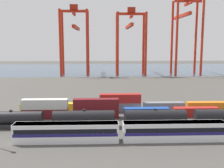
# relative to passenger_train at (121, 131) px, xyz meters

# --- Properties ---
(ground_plane) EXTENTS (420.00, 420.00, 0.00)m
(ground_plane) POSITION_rel_passenger_train_xyz_m (7.71, 60.65, -2.14)
(ground_plane) COLOR #4C4944
(harbour_water) EXTENTS (400.00, 110.00, 0.01)m
(harbour_water) POSITION_rel_passenger_train_xyz_m (7.71, 163.87, -2.14)
(harbour_water) COLOR #384C60
(harbour_water) RESTS_ON ground_plane
(passenger_train) EXTENTS (43.03, 3.14, 3.90)m
(passenger_train) POSITION_rel_passenger_train_xyz_m (0.00, 0.00, 0.00)
(passenger_train) COLOR silver
(passenger_train) RESTS_ON ground_plane
(freight_tank_row) EXTENTS (65.87, 2.92, 4.38)m
(freight_tank_row) POSITION_rel_passenger_train_xyz_m (0.39, 9.51, -0.07)
(freight_tank_row) COLOR #232326
(freight_tank_row) RESTS_ON ground_plane
(shipping_container_0) EXTENTS (12.10, 2.44, 2.60)m
(shipping_container_0) POSITION_rel_passenger_train_xyz_m (-19.03, 17.62, -0.84)
(shipping_container_0) COLOR maroon
(shipping_container_0) RESTS_ON ground_plane
(shipping_container_1) EXTENTS (12.10, 2.44, 2.60)m
(shipping_container_1) POSITION_rel_passenger_train_xyz_m (-19.03, 17.62, 1.76)
(shipping_container_1) COLOR silver
(shipping_container_1) RESTS_ON shipping_container_0
(shipping_container_2) EXTENTS (12.10, 2.44, 2.60)m
(shipping_container_2) POSITION_rel_passenger_train_xyz_m (-5.41, 17.62, -0.84)
(shipping_container_2) COLOR maroon
(shipping_container_2) RESTS_ON ground_plane
(shipping_container_3) EXTENTS (12.10, 2.44, 2.60)m
(shipping_container_3) POSITION_rel_passenger_train_xyz_m (-5.41, 17.62, 1.76)
(shipping_container_3) COLOR maroon
(shipping_container_3) RESTS_ON shipping_container_2
(shipping_container_4) EXTENTS (12.10, 2.44, 2.60)m
(shipping_container_4) POSITION_rel_passenger_train_xyz_m (8.22, 17.62, -0.84)
(shipping_container_4) COLOR #1C4299
(shipping_container_4) RESTS_ON ground_plane
(shipping_container_5) EXTENTS (12.10, 2.44, 2.60)m
(shipping_container_5) POSITION_rel_passenger_train_xyz_m (21.84, 17.62, -0.84)
(shipping_container_5) COLOR #AD211C
(shipping_container_5) RESTS_ON ground_plane
(shipping_container_11) EXTENTS (6.04, 2.44, 2.60)m
(shipping_container_11) POSITION_rel_passenger_train_xyz_m (-24.48, 24.33, -0.84)
(shipping_container_11) COLOR gold
(shipping_container_11) RESTS_ON ground_plane
(shipping_container_12) EXTENTS (6.04, 2.44, 2.60)m
(shipping_container_12) POSITION_rel_passenger_train_xyz_m (-11.46, 24.33, -0.84)
(shipping_container_12) COLOR gold
(shipping_container_12) RESTS_ON ground_plane
(shipping_container_13) EXTENTS (12.10, 2.44, 2.60)m
(shipping_container_13) POSITION_rel_passenger_train_xyz_m (1.56, 24.33, -0.84)
(shipping_container_13) COLOR slate
(shipping_container_13) RESTS_ON ground_plane
(shipping_container_14) EXTENTS (12.10, 2.44, 2.60)m
(shipping_container_14) POSITION_rel_passenger_train_xyz_m (1.56, 24.33, 1.76)
(shipping_container_14) COLOR #AD211C
(shipping_container_14) RESTS_ON shipping_container_13
(shipping_container_15) EXTENTS (12.10, 2.44, 2.60)m
(shipping_container_15) POSITION_rel_passenger_train_xyz_m (14.57, 24.33, -0.84)
(shipping_container_15) COLOR slate
(shipping_container_15) RESTS_ON ground_plane
(shipping_container_16) EXTENTS (12.10, 2.44, 2.60)m
(shipping_container_16) POSITION_rel_passenger_train_xyz_m (27.59, 24.33, -0.84)
(shipping_container_16) COLOR orange
(shipping_container_16) RESTS_ON ground_plane
(gantry_crane_west) EXTENTS (18.26, 35.76, 44.50)m
(gantry_crane_west) POSITION_rel_passenger_train_xyz_m (-21.28, 122.49, 24.73)
(gantry_crane_west) COLOR red
(gantry_crane_west) RESTS_ON ground_plane
(gantry_crane_central) EXTENTS (19.38, 36.94, 42.96)m
(gantry_crane_central) POSITION_rel_passenger_train_xyz_m (14.99, 122.77, 24.48)
(gantry_crane_central) COLOR red
(gantry_crane_central) RESTS_ON ground_plane
(gantry_crane_east) EXTENTS (17.76, 37.07, 51.08)m
(gantry_crane_east) POSITION_rel_passenger_train_xyz_m (51.25, 122.34, 29.10)
(gantry_crane_east) COLOR red
(gantry_crane_east) RESTS_ON ground_plane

